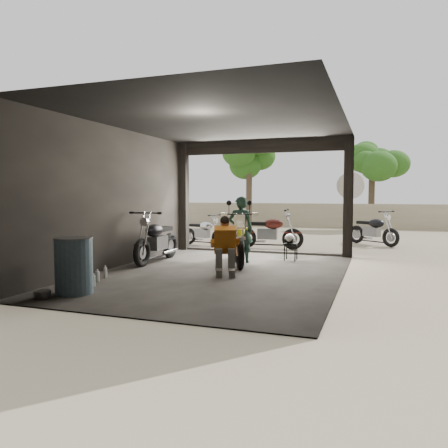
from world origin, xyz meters
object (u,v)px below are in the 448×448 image
Objects in this scene: main_bike at (237,238)px; outside_bike_c at (373,228)px; rider at (241,230)px; mechanic at (225,247)px; oil_drum at (74,266)px; sign_post at (350,199)px; left_bike at (157,237)px; stool at (291,246)px; outside_bike_b at (269,229)px; helmet at (290,238)px; outside_bike_a at (203,230)px.

main_bike reaches higher than outside_bike_c.
main_bike is 1.13× the size of outside_bike_c.
rider reaches higher than mechanic.
mechanic reaches higher than oil_drum.
sign_post is at bearing -147.44° from rider.
left_bike is at bearing 167.58° from main_bike.
rider reaches higher than main_bike.
sign_post is at bearing -158.99° from outside_bike_c.
outside_bike_c is 3.81× the size of stool.
left_bike reaches higher than outside_bike_b.
outside_bike_b is 0.79× the size of sign_post.
stool is 5.60m from oil_drum.
left_bike reaches higher than outside_bike_c.
left_bike is at bearing 95.36° from oil_drum.
oil_drum is at bearing -128.28° from helmet.
left_bike is 1.04× the size of outside_bike_b.
rider is 6.20× the size of helmet.
main_bike reaches higher than outside_bike_a.
helmet is (-0.04, 0.04, 0.19)m from stool.
outside_bike_a is 1.59× the size of oil_drum.
sign_post is (2.39, 2.85, 0.74)m from rider.
helmet is 0.27× the size of oil_drum.
oil_drum is at bearing 161.20° from outside_bike_b.
stool is 0.47× the size of oil_drum.
outside_bike_b is 2.55m from sign_post.
main_bike reaches higher than oil_drum.
mechanic is (2.41, -4.72, 0.08)m from outside_bike_a.
oil_drum is (-1.65, -4.12, -0.34)m from rider.
rider is 0.71× the size of sign_post.
mechanic reaches higher than helmet.
oil_drum reaches higher than stool.
sign_post is (2.21, 4.50, 0.96)m from mechanic.
outside_bike_c is at bearing 46.29° from mechanic.
outside_bike_c reaches higher than stool.
sign_post is at bearing 37.32° from left_bike.
left_bike is 7.51m from outside_bike_c.
mechanic is 4.52× the size of helmet.
rider is at bearing 68.20° from oil_drum.
outside_bike_b is 1.11× the size of rider.
left_bike is at bearing 175.22° from outside_bike_c.
main_bike is at bearing -146.02° from helmet.
left_bike is 1.10× the size of outside_bike_c.
stool is 0.20m from helmet.
helmet is (1.05, 0.81, -0.25)m from rider.
left_bike reaches higher than helmet.
outside_bike_a is 5.30m from mechanic.
oil_drum is at bearing -136.73° from sign_post.
oil_drum is at bearing -85.56° from left_bike.
main_bike is at bearing -144.91° from sign_post.
outside_bike_b is at bearing 162.53° from sign_post.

